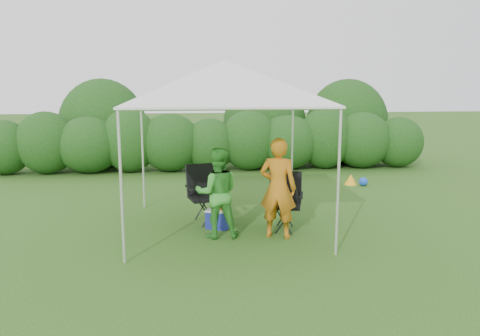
{
  "coord_description": "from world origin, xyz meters",
  "views": [
    {
      "loc": [
        -0.58,
        -7.26,
        2.41
      ],
      "look_at": [
        0.26,
        0.4,
        1.05
      ],
      "focal_mm": 35.0,
      "sensor_mm": 36.0,
      "label": 1
    }
  ],
  "objects": [
    {
      "name": "lawn_toy",
      "position": [
        3.43,
        3.63,
        0.12
      ],
      "size": [
        0.52,
        0.43,
        0.26
      ],
      "color": "#F6AB19",
      "rests_on": "ground"
    },
    {
      "name": "hedge",
      "position": [
        0.0,
        6.0,
        0.82
      ],
      "size": [
        12.73,
        1.53,
        1.8
      ],
      "color": "#204E18",
      "rests_on": "ground"
    },
    {
      "name": "man",
      "position": [
        0.81,
        -0.13,
        0.81
      ],
      "size": [
        0.69,
        0.57,
        1.61
      ],
      "primitive_type": "imported",
      "rotation": [
        0.0,
        0.0,
        2.77
      ],
      "color": "#C76F16",
      "rests_on": "ground"
    },
    {
      "name": "bottle",
      "position": [
        -0.06,
        0.41,
        0.44
      ],
      "size": [
        0.06,
        0.06,
        0.24
      ],
      "primitive_type": "cylinder",
      "color": "#592D0C",
      "rests_on": "cooler"
    },
    {
      "name": "ground",
      "position": [
        0.0,
        0.0,
        0.0
      ],
      "size": [
        70.0,
        70.0,
        0.0
      ],
      "primitive_type": "plane",
      "color": "#35621E"
    },
    {
      "name": "woman",
      "position": [
        -0.15,
        -0.0,
        0.73
      ],
      "size": [
        0.71,
        0.55,
        1.45
      ],
      "primitive_type": "imported",
      "rotation": [
        0.0,
        0.0,
        3.15
      ],
      "color": "green",
      "rests_on": "ground"
    },
    {
      "name": "chair_left",
      "position": [
        -0.33,
        0.9,
        0.58
      ],
      "size": [
        0.73,
        0.69,
        1.03
      ],
      "rotation": [
        0.0,
        0.0,
        0.24
      ],
      "color": "black",
      "rests_on": "ground"
    },
    {
      "name": "canopy",
      "position": [
        0.0,
        0.5,
        2.46
      ],
      "size": [
        3.1,
        3.1,
        2.83
      ],
      "color": "silver",
      "rests_on": "ground"
    },
    {
      "name": "cooler",
      "position": [
        -0.12,
        0.45,
        0.16
      ],
      "size": [
        0.46,
        0.4,
        0.33
      ],
      "rotation": [
        0.0,
        0.0,
        -0.36
      ],
      "color": "navy",
      "rests_on": "ground"
    },
    {
      "name": "chair_right",
      "position": [
        1.02,
        0.33,
        0.55
      ],
      "size": [
        0.69,
        0.66,
        0.97
      ],
      "rotation": [
        0.0,
        0.0,
        -0.25
      ],
      "color": "black",
      "rests_on": "ground"
    }
  ]
}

